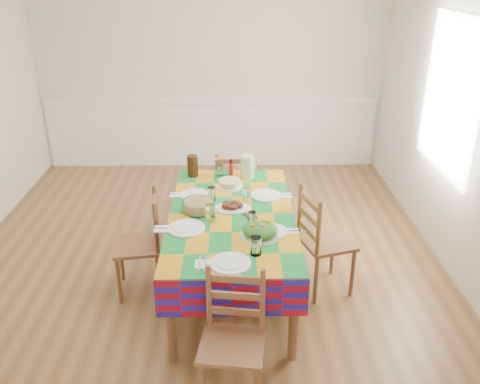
# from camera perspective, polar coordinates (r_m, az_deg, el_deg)

# --- Properties ---
(room) EXTENTS (4.58, 5.08, 2.78)m
(room) POSITION_cam_1_polar(r_m,az_deg,el_deg) (4.33, -4.68, 7.68)
(room) COLOR brown
(room) RESTS_ON ground
(wainscot) EXTENTS (4.41, 0.06, 0.92)m
(wainscot) POSITION_cam_1_polar(r_m,az_deg,el_deg) (6.95, -3.22, 6.81)
(wainscot) COLOR white
(wainscot) RESTS_ON room
(window_right) EXTENTS (0.00, 1.40, 1.40)m
(window_right) POSITION_cam_1_polar(r_m,az_deg,el_deg) (4.96, 22.55, 9.90)
(window_right) COLOR white
(window_right) RESTS_ON room
(dining_table) EXTENTS (1.01, 1.88, 0.73)m
(dining_table) POSITION_cam_1_polar(r_m,az_deg,el_deg) (4.16, -0.93, -3.38)
(dining_table) COLOR brown
(dining_table) RESTS_ON room
(setting_near_head) EXTENTS (0.46, 0.30, 0.14)m
(setting_near_head) POSITION_cam_1_polar(r_m,az_deg,el_deg) (3.48, -0.13, -7.27)
(setting_near_head) COLOR white
(setting_near_head) RESTS_ON dining_table
(setting_left_near) EXTENTS (0.53, 0.31, 0.14)m
(setting_left_near) POSITION_cam_1_polar(r_m,az_deg,el_deg) (3.93, -5.14, -3.44)
(setting_left_near) COLOR white
(setting_left_near) RESTS_ON dining_table
(setting_left_far) EXTENTS (0.46, 0.27, 0.12)m
(setting_left_far) POSITION_cam_1_polar(r_m,az_deg,el_deg) (4.40, -4.55, -0.24)
(setting_left_far) COLOR white
(setting_left_far) RESTS_ON dining_table
(setting_right_near) EXTENTS (0.45, 0.26, 0.11)m
(setting_right_near) POSITION_cam_1_polar(r_m,az_deg,el_deg) (3.87, 2.86, -3.89)
(setting_right_near) COLOR white
(setting_right_near) RESTS_ON dining_table
(setting_right_far) EXTENTS (0.50, 0.29, 0.13)m
(setting_right_far) POSITION_cam_1_polar(r_m,az_deg,el_deg) (4.37, 2.28, -0.36)
(setting_right_far) COLOR white
(setting_right_far) RESTS_ON dining_table
(meat_platter) EXTENTS (0.31, 0.22, 0.06)m
(meat_platter) POSITION_cam_1_polar(r_m,az_deg,el_deg) (4.18, -0.91, -1.62)
(meat_platter) COLOR white
(meat_platter) RESTS_ON dining_table
(salad_platter) EXTENTS (0.29, 0.29, 0.12)m
(salad_platter) POSITION_cam_1_polar(r_m,az_deg,el_deg) (3.77, 2.26, -4.39)
(salad_platter) COLOR white
(salad_platter) RESTS_ON dining_table
(pasta_bowl) EXTENTS (0.26, 0.26, 0.09)m
(pasta_bowl) POSITION_cam_1_polar(r_m,az_deg,el_deg) (4.15, -4.70, -1.56)
(pasta_bowl) COLOR white
(pasta_bowl) RESTS_ON dining_table
(cake) EXTENTS (0.24, 0.24, 0.07)m
(cake) POSITION_cam_1_polar(r_m,az_deg,el_deg) (4.59, -1.18, 0.94)
(cake) COLOR white
(cake) RESTS_ON dining_table
(serving_utensils) EXTENTS (0.15, 0.33, 0.01)m
(serving_utensils) POSITION_cam_1_polar(r_m,az_deg,el_deg) (4.02, 1.50, -3.09)
(serving_utensils) COLOR black
(serving_utensils) RESTS_ON dining_table
(flower_vase) EXTENTS (0.13, 0.10, 0.20)m
(flower_vase) POSITION_cam_1_polar(r_m,az_deg,el_deg) (4.82, -2.24, 2.79)
(flower_vase) COLOR white
(flower_vase) RESTS_ON dining_table
(hot_sauce) EXTENTS (0.04, 0.04, 0.16)m
(hot_sauce) POSITION_cam_1_polar(r_m,az_deg,el_deg) (4.83, -1.02, 2.80)
(hot_sauce) COLOR red
(hot_sauce) RESTS_ON dining_table
(green_pitcher) EXTENTS (0.13, 0.13, 0.22)m
(green_pitcher) POSITION_cam_1_polar(r_m,az_deg,el_deg) (4.76, 0.85, 2.87)
(green_pitcher) COLOR #A5D294
(green_pitcher) RESTS_ON dining_table
(tea_pitcher) EXTENTS (0.10, 0.10, 0.20)m
(tea_pitcher) POSITION_cam_1_polar(r_m,az_deg,el_deg) (4.82, -5.34, 2.95)
(tea_pitcher) COLOR black
(tea_pitcher) RESTS_ON dining_table
(name_card) EXTENTS (0.07, 0.02, 0.02)m
(name_card) POSITION_cam_1_polar(r_m,az_deg,el_deg) (3.32, -0.46, -9.51)
(name_card) COLOR white
(name_card) RESTS_ON dining_table
(chair_near) EXTENTS (0.44, 0.43, 0.90)m
(chair_near) POSITION_cam_1_polar(r_m,az_deg,el_deg) (3.29, -0.79, -16.36)
(chair_near) COLOR brown
(chair_near) RESTS_ON room
(chair_far) EXTENTS (0.40, 0.38, 0.85)m
(chair_far) POSITION_cam_1_polar(r_m,az_deg,el_deg) (5.33, -0.89, 0.39)
(chair_far) COLOR brown
(chair_far) RESTS_ON room
(chair_left) EXTENTS (0.43, 0.45, 0.90)m
(chair_left) POSITION_cam_1_polar(r_m,az_deg,el_deg) (4.33, -10.94, -5.82)
(chair_left) COLOR brown
(chair_left) RESTS_ON room
(chair_right) EXTENTS (0.50, 0.51, 0.94)m
(chair_right) POSITION_cam_1_polar(r_m,az_deg,el_deg) (4.30, 9.18, -5.58)
(chair_right) COLOR brown
(chair_right) RESTS_ON room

